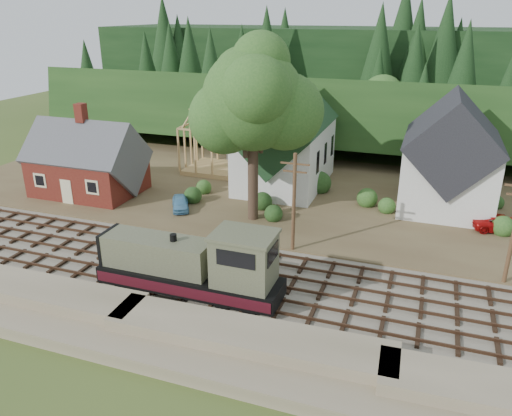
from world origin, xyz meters
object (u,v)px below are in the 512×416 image
(locomotive, at_px, (195,267))
(car_green, at_px, (72,177))
(car_blue, at_px, (180,203))
(car_red, at_px, (502,223))
(patio_set, at_px, (77,179))

(locomotive, height_order, car_green, locomotive)
(car_blue, distance_m, car_red, 28.13)
(car_green, distance_m, patio_set, 5.12)
(car_red, distance_m, patio_set, 39.07)
(locomotive, bearing_deg, patio_set, 146.75)
(car_red, relative_size, patio_set, 2.16)
(patio_set, bearing_deg, car_green, 135.73)
(car_red, bearing_deg, patio_set, 85.87)
(car_green, bearing_deg, car_blue, -102.91)
(car_red, bearing_deg, car_green, 80.57)
(locomotive, distance_m, car_green, 27.44)
(car_green, bearing_deg, car_red, -88.88)
(locomotive, relative_size, car_blue, 3.34)
(car_red, height_order, patio_set, patio_set)
(car_green, relative_size, car_red, 0.84)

